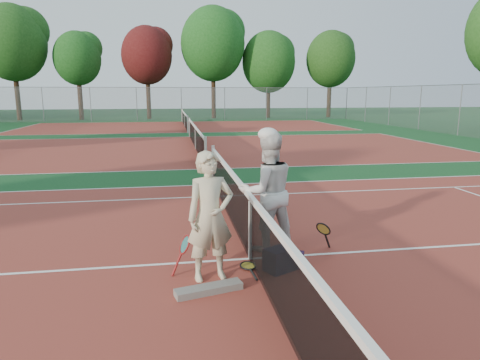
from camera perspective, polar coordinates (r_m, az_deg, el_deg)
name	(u,v)px	position (r m, az deg, el deg)	size (l,w,h in m)	color
ground	(250,259)	(6.70, 1.36, -10.48)	(130.00, 130.00, 0.00)	#103D1A
court_main	(250,259)	(6.70, 1.36, -10.45)	(23.77, 10.97, 0.01)	maroon
court_far_a	(196,149)	(19.80, -5.93, 4.20)	(23.77, 10.97, 0.01)	maroon
court_far_b	(185,126)	(33.22, -7.38, 7.12)	(23.77, 10.97, 0.01)	maroon
net_main	(250,227)	(6.53, 1.38, -6.32)	(0.10, 10.98, 1.02)	black
net_far_a	(195,137)	(19.74, -5.96, 5.66)	(0.10, 10.98, 1.02)	black
net_far_b	(185,120)	(33.18, -7.40, 7.99)	(0.10, 10.98, 1.02)	black
fence_back	(181,104)	(40.13, -7.81, 9.99)	(32.00, 0.06, 3.00)	slate
player_a	(210,217)	(5.76, -3.98, -4.89)	(0.64, 0.42, 1.77)	beige
player_b	(267,192)	(6.85, 3.66, -1.57)	(0.93, 0.73, 1.92)	silver
racket_red	(185,255)	(6.14, -7.34, -9.89)	(0.28, 0.27, 0.56)	maroon
racket_black_held	(323,237)	(6.99, 11.01, -7.52)	(0.37, 0.27, 0.51)	black
racket_spare	(248,266)	(6.38, 1.07, -11.41)	(0.60, 0.27, 0.05)	black
sports_bag_navy	(280,260)	(6.26, 5.35, -10.52)	(0.42, 0.29, 0.33)	black
sports_bag_purple	(294,260)	(6.42, 7.18, -10.48)	(0.28, 0.19, 0.23)	#26102C
net_cover_canvas	(209,289)	(5.66, -4.17, -14.32)	(0.88, 0.20, 0.09)	slate
water_bottle	(284,259)	(6.32, 5.90, -10.49)	(0.09, 0.09, 0.30)	#C9E9FF
tree_back_0	(12,43)	(45.35, -28.10, 15.82)	(5.94, 5.94, 10.35)	#382314
tree_back_1	(77,59)	(43.94, -20.87, 14.88)	(4.31, 4.31, 8.14)	#382314
tree_back_maroon	(147,56)	(43.73, -12.33, 15.91)	(4.83, 4.83, 8.84)	#382314
tree_back_3	(213,44)	(43.93, -3.64, 17.63)	(6.26, 6.26, 10.81)	#382314
tree_back_4	(269,62)	(45.00, 3.83, 15.40)	(5.36, 5.36, 8.66)	#382314
tree_back_5	(331,59)	(46.64, 11.99, 15.47)	(4.99, 4.99, 8.80)	#382314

